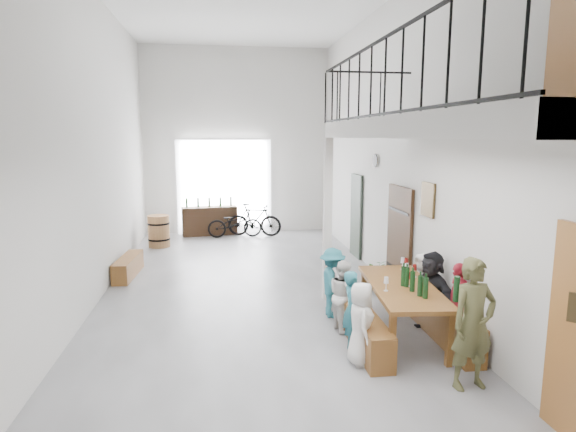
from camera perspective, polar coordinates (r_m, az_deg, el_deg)
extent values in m
plane|color=slate|center=(9.10, -4.18, -9.18)|extent=(12.00, 12.00, 0.00)
plane|color=silver|center=(14.62, -6.08, 8.77)|extent=(5.50, 0.00, 5.50)
plane|color=silver|center=(2.68, 4.71, 6.26)|extent=(5.50, 0.00, 5.50)
plane|color=silver|center=(8.87, -22.58, 7.74)|extent=(0.00, 12.00, 12.00)
plane|color=silver|center=(9.24, 13.05, 8.25)|extent=(0.00, 12.00, 12.00)
cube|color=white|center=(14.63, -7.54, 3.44)|extent=(2.80, 0.08, 2.80)
cube|color=#311F0F|center=(9.14, 13.03, -2.82)|extent=(0.06, 1.10, 2.00)
cube|color=#283128|center=(11.75, 8.08, 0.01)|extent=(0.06, 0.80, 2.00)
cube|color=#41311A|center=(8.00, 16.26, 1.87)|extent=(0.04, 0.45, 0.55)
cylinder|color=white|center=(10.37, 10.35, 6.50)|extent=(0.04, 0.28, 0.28)
cube|color=silver|center=(6.01, 17.61, 9.96)|extent=(1.50, 5.60, 0.25)
cube|color=black|center=(5.83, 11.23, 19.95)|extent=(0.03, 5.60, 0.03)
cube|color=black|center=(5.73, 10.97, 11.77)|extent=(0.03, 5.60, 0.03)
cube|color=black|center=(8.66, 9.59, 16.46)|extent=(1.50, 0.03, 0.03)
cube|color=silver|center=(8.51, 4.70, -0.51)|extent=(0.14, 0.14, 2.88)
cube|color=brown|center=(7.17, 13.38, -8.20)|extent=(1.10, 2.22, 0.06)
cube|color=brown|center=(6.38, 12.24, -14.18)|extent=(0.08, 0.08, 0.73)
cube|color=brown|center=(6.60, 18.60, -13.67)|extent=(0.08, 0.08, 0.73)
cube|color=brown|center=(8.06, 8.96, -9.03)|extent=(0.08, 0.08, 0.73)
cube|color=brown|center=(8.23, 14.04, -8.81)|extent=(0.08, 0.08, 0.73)
cube|color=brown|center=(7.09, 8.64, -12.73)|extent=(0.38, 2.07, 0.48)
cube|color=brown|center=(7.56, 17.41, -11.46)|extent=(0.35, 2.27, 0.52)
cylinder|color=black|center=(6.63, 16.00, -7.92)|extent=(0.07, 0.07, 0.35)
cylinder|color=black|center=(7.05, 13.90, -6.78)|extent=(0.07, 0.07, 0.35)
cylinder|color=black|center=(6.87, 14.54, -7.24)|extent=(0.07, 0.07, 0.35)
cylinder|color=black|center=(6.70, 15.40, -7.70)|extent=(0.07, 0.07, 0.35)
cylinder|color=black|center=(7.08, 13.53, -6.69)|extent=(0.07, 0.07, 0.35)
cube|color=brown|center=(10.67, -18.41, -5.71)|extent=(0.42, 1.47, 0.41)
cylinder|color=#986841|center=(13.20, -15.06, -1.74)|extent=(0.56, 0.56, 0.84)
cylinder|color=black|center=(13.24, -15.02, -2.63)|extent=(0.57, 0.57, 0.05)
cylinder|color=black|center=(13.16, -15.10, -0.84)|extent=(0.57, 0.57, 0.05)
cube|color=#311F0F|center=(14.48, -9.26, -0.57)|extent=(1.64, 0.65, 0.84)
cylinder|color=black|center=(14.38, -11.91, 1.55)|extent=(0.06, 0.06, 0.28)
cylinder|color=black|center=(14.37, -10.61, 1.59)|extent=(0.06, 0.06, 0.28)
cylinder|color=black|center=(14.39, -9.32, 1.63)|extent=(0.06, 0.06, 0.28)
cylinder|color=black|center=(14.40, -8.02, 1.67)|extent=(0.06, 0.06, 0.28)
cylinder|color=black|center=(14.51, -6.79, 1.76)|extent=(0.06, 0.06, 0.28)
imported|color=silver|center=(6.36, 8.64, -12.45)|extent=(0.41, 0.57, 1.08)
imported|color=#226673|center=(6.84, 7.61, -10.85)|extent=(0.35, 0.44, 1.08)
imported|color=silver|center=(7.38, 6.61, -9.33)|extent=(0.47, 0.57, 1.07)
imported|color=#226673|center=(7.87, 5.28, -7.86)|extent=(0.43, 0.74, 1.14)
imported|color=#A61C2D|center=(7.08, 19.52, -10.01)|extent=(0.52, 0.77, 1.22)
imported|color=black|center=(7.57, 16.58, -8.57)|extent=(0.64, 1.19, 1.23)
imported|color=silver|center=(8.18, 15.54, -7.84)|extent=(0.43, 0.57, 1.04)
imported|color=#4D4D2B|center=(6.04, 21.10, -11.84)|extent=(0.61, 0.45, 1.55)
imported|color=#1A501A|center=(9.80, 10.18, -6.49)|extent=(0.50, 0.46, 0.47)
imported|color=black|center=(14.03, -6.33, -0.87)|extent=(1.58, 0.59, 0.82)
imported|color=black|center=(14.13, -4.01, -0.47)|extent=(1.66, 0.89, 0.96)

